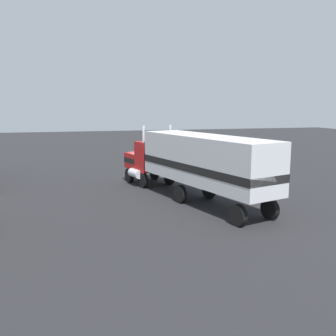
# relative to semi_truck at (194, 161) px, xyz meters

# --- Properties ---
(ground_plane) EXTENTS (120.00, 120.00, 0.00)m
(ground_plane) POSITION_rel_semi_truck_xyz_m (6.66, 1.59, -2.52)
(ground_plane) COLOR #232326
(lane_stripe_near) EXTENTS (4.28, 1.32, 0.01)m
(lane_stripe_near) POSITION_rel_semi_truck_xyz_m (3.68, -1.91, -2.52)
(lane_stripe_near) COLOR silver
(lane_stripe_near) RESTS_ON ground_plane
(lane_stripe_mid) EXTENTS (4.27, 1.39, 0.01)m
(lane_stripe_mid) POSITION_rel_semi_truck_xyz_m (6.17, -5.07, -2.52)
(lane_stripe_mid) COLOR silver
(lane_stripe_mid) RESTS_ON ground_plane
(lane_stripe_far) EXTENTS (4.30, 1.28, 0.01)m
(lane_stripe_far) POSITION_rel_semi_truck_xyz_m (4.72, -7.81, -2.52)
(lane_stripe_far) COLOR silver
(lane_stripe_far) RESTS_ON ground_plane
(semi_truck) EXTENTS (14.28, 6.40, 4.50)m
(semi_truck) POSITION_rel_semi_truck_xyz_m (0.00, 0.00, 0.00)
(semi_truck) COLOR #B21919
(semi_truck) RESTS_ON ground_plane
(person_bystander) EXTENTS (0.37, 0.47, 1.63)m
(person_bystander) POSITION_rel_semi_truck_xyz_m (0.81, -2.95, -1.63)
(person_bystander) COLOR black
(person_bystander) RESTS_ON ground_plane
(motorcycle) EXTENTS (1.75, 1.34, 1.12)m
(motorcycle) POSITION_rel_semi_truck_xyz_m (-0.62, -3.86, -2.04)
(motorcycle) COLOR black
(motorcycle) RESTS_ON ground_plane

